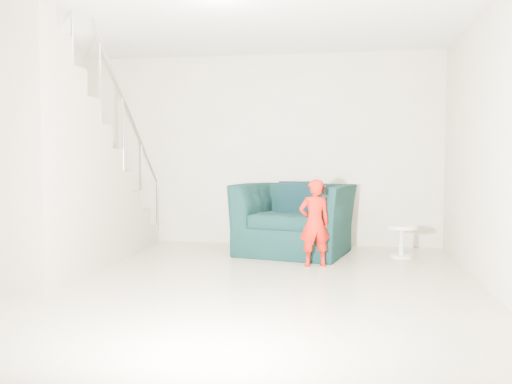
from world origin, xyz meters
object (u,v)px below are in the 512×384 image
side_table (401,236)px  staircase (53,185)px  toddler (315,223)px  armchair (295,219)px

side_table → staircase: staircase is taller
side_table → staircase: (-3.86, -1.42, 0.68)m
toddler → staircase: (-2.82, -0.68, 0.45)m
toddler → side_table: 1.29m
side_table → armchair: bearing=176.6°
toddler → staircase: bearing=-5.8°
toddler → side_table: toddler is taller
side_table → staircase: size_ratio=0.11×
side_table → staircase: bearing=-159.9°
armchair → staircase: size_ratio=0.38×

